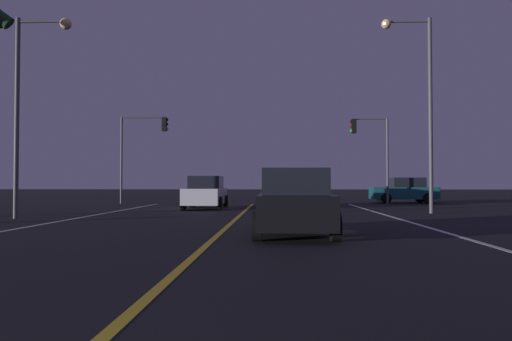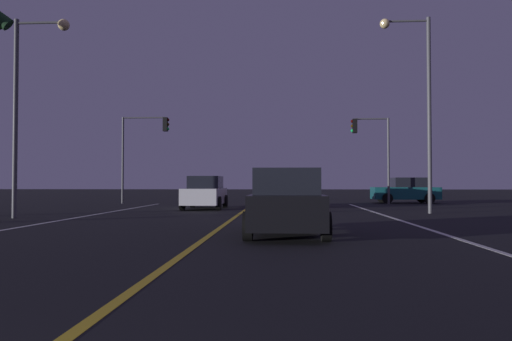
{
  "view_description": "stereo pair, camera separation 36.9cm",
  "coord_description": "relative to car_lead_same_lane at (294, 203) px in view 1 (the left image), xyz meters",
  "views": [
    {
      "loc": [
        1.5,
        -0.61,
        1.34
      ],
      "look_at": [
        0.34,
        26.71,
        2.06
      ],
      "focal_mm": 33.49,
      "sensor_mm": 36.0,
      "label": 1
    },
    {
      "loc": [
        1.87,
        -0.61,
        1.34
      ],
      "look_at": [
        0.34,
        26.71,
        2.06
      ],
      "focal_mm": 33.49,
      "sensor_mm": 36.0,
      "label": 2
    }
  ],
  "objects": [
    {
      "name": "car_crossing_side",
      "position": [
        8.15,
        20.11,
        0.0
      ],
      "size": [
        4.3,
        2.02,
        1.7
      ],
      "rotation": [
        0.0,
        0.0,
        3.14
      ],
      "color": "black",
      "rests_on": "ground"
    },
    {
      "name": "traffic_light_near_right",
      "position": [
        5.52,
        18.32,
        3.21
      ],
      "size": [
        2.44,
        0.36,
        5.48
      ],
      "rotation": [
        0.0,
        0.0,
        3.14
      ],
      "color": "#4C4C51",
      "rests_on": "ground"
    },
    {
      "name": "lane_center_divider",
      "position": [
        -1.96,
        0.05,
        -0.82
      ],
      "size": [
        0.16,
        35.54,
        0.01
      ],
      "primitive_type": "cube",
      "color": "gold",
      "rests_on": "ground"
    },
    {
      "name": "car_lead_same_lane",
      "position": [
        0.0,
        0.0,
        0.0
      ],
      "size": [
        2.02,
        4.3,
        1.7
      ],
      "rotation": [
        0.0,
        0.0,
        1.57
      ],
      "color": "black",
      "rests_on": "ground"
    },
    {
      "name": "traffic_light_near_left",
      "position": [
        -9.1,
        18.32,
        3.37
      ],
      "size": [
        3.15,
        0.36,
        5.67
      ],
      "color": "#4C4C51",
      "rests_on": "ground"
    },
    {
      "name": "street_lamp_left_mid",
      "position": [
        -9.81,
        5.32,
        4.06
      ],
      "size": [
        2.17,
        0.44,
        7.65
      ],
      "color": "#4C4C51",
      "rests_on": "ground"
    },
    {
      "name": "lane_edge_right",
      "position": [
        4.12,
        0.05,
        -0.82
      ],
      "size": [
        0.16,
        35.54,
        0.01
      ],
      "primitive_type": "cube",
      "color": "silver",
      "rests_on": "ground"
    },
    {
      "name": "car_oncoming",
      "position": [
        -4.13,
        12.36,
        0.0
      ],
      "size": [
        2.02,
        4.3,
        1.7
      ],
      "rotation": [
        0.0,
        0.0,
        -1.57
      ],
      "color": "black",
      "rests_on": "ground"
    },
    {
      "name": "street_lamp_right_far",
      "position": [
        5.92,
        9.06,
        4.64
      ],
      "size": [
        2.22,
        0.44,
        8.71
      ],
      "rotation": [
        0.0,
        0.0,
        3.14
      ],
      "color": "#4C4C51",
      "rests_on": "ground"
    },
    {
      "name": "car_ahead_far",
      "position": [
        0.14,
        14.28,
        0.0
      ],
      "size": [
        2.02,
        4.3,
        1.7
      ],
      "rotation": [
        0.0,
        0.0,
        1.57
      ],
      "color": "black",
      "rests_on": "ground"
    }
  ]
}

